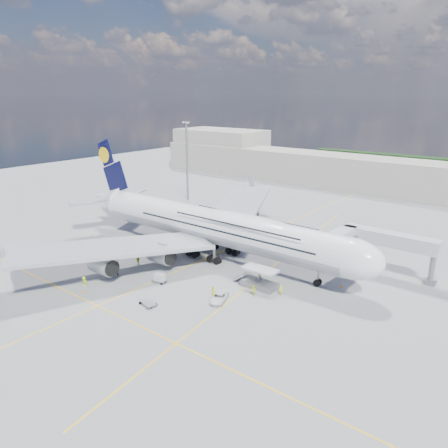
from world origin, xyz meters
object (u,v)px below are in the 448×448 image
Objects in this scene: crew_nose at (281,290)px; dolly_row_a at (112,258)px; crew_loader at (253,291)px; baggage_tug at (109,262)px; catering_truck_outer at (245,215)px; cone_wing_left_inner at (231,223)px; crew_van at (213,291)px; dolly_row_b at (111,273)px; catering_truck_inner at (233,225)px; dolly_nose_far at (148,303)px; light_mast at (187,160)px; crew_wing at (138,260)px; dolly_row_c at (126,245)px; cone_wing_right_outer at (83,291)px; jet_bridge at (369,241)px; dolly_back at (64,249)px; crew_tug at (84,282)px; service_van at (219,297)px; cargo_loader at (259,281)px; cone_wing_right_inner at (108,275)px; airliner at (214,226)px; dolly_nose_near at (159,278)px; cone_nose at (341,286)px; cone_tail at (94,235)px.

dolly_row_a is at bearing 169.23° from crew_nose.
baggage_tug is at bearing -133.59° from crew_loader.
cone_wing_left_inner is (-0.97, -5.06, -1.49)m from catering_truck_outer.
baggage_tug is 25.55m from crew_van.
dolly_row_b is 35.83m from catering_truck_inner.
light_mast is at bearing 144.26° from dolly_nose_far.
crew_wing reaches higher than dolly_row_b.
light_mast reaches higher than crew_loader.
cone_wing_right_outer is at bearing -59.32° from dolly_row_c.
crew_loader is at bearing -118.18° from jet_bridge.
dolly_back reaches higher than crew_tug.
catering_truck_inner reaches higher than dolly_back.
crew_wing is at bearing -77.58° from catering_truck_inner.
crew_loader is 4.00× the size of cone_wing_left_inner.
crew_tug is at bearing -176.02° from service_van.
cargo_loader reaches higher than cone_wing_right_outer.
light_mast is at bearing 123.17° from crew_nose.
cone_wing_right_inner is at bearing -140.45° from jet_bridge.
baggage_tug is 0.55× the size of catering_truck_outer.
cone_wing_right_inner reaches higher than dolly_row_a.
dolly_row_b is at bearing 76.83° from cone_wing_right_inner.
airliner is at bearing 156.77° from cargo_loader.
crew_nose is at bearing 21.72° from crew_tug.
crew_loader is 1.20× the size of crew_van.
jet_bridge is 0.74× the size of light_mast.
catering_truck_outer is at bearing 96.95° from dolly_nose_near.
crew_wing is at bearing -90.32° from catering_truck_outer.
light_mast reaches higher than baggage_tug.
service_van is at bearing -39.20° from catering_truck_inner.
light_mast is at bearing 119.00° from cone_wing_right_inner.
crew_tug is (-25.14, -19.63, -0.32)m from cargo_loader.
jet_bridge reaches higher than catering_truck_inner.
dolly_nose_far is 49.08m from cone_wing_left_inner.
catering_truck_outer is (-40.19, 15.37, -5.12)m from jet_bridge.
crew_loader is 3.91× the size of cone_nose.
dolly_row_b is (-9.03, -20.36, -6.54)m from airliner.
dolly_nose_near is 34.49m from cone_tail.
airliner is 22.81× the size of baggage_tug.
catering_truck_inner is 7.94m from cone_wing_left_inner.
catering_truck_inner is 15.31× the size of cone_wing_left_inner.
dolly_nose_far is at bearing -74.62° from catering_truck_outer.
cone_wing_left_inner reaches higher than dolly_nose_far.
crew_van is 3.25× the size of cone_wing_right_outer.
cargo_loader is 32.27m from catering_truck_inner.
cone_tail is (-23.46, 5.97, -0.72)m from crew_wing.
cone_tail reaches higher than dolly_row_b.
crew_wing is at bearing 113.57° from dolly_row_b.
catering_truck_inner is (20.25, 34.68, 1.01)m from dolly_back.
jet_bridge is at bearing 72.87° from dolly_nose_far.
cone_tail is at bearing 70.93° from crew_van.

